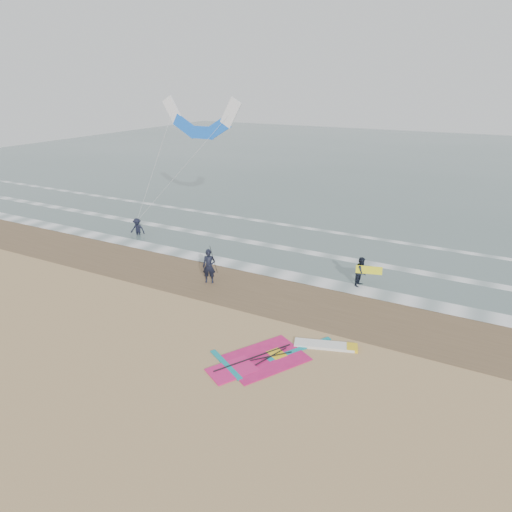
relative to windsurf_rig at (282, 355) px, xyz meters
The scene contains 11 objects.
ground 3.12m from the windsurf_rig, 159.66° to the right, with size 120.00×120.00×0.00m, color tan.
sea_water 47.01m from the windsurf_rig, 93.56° to the left, with size 120.00×80.00×0.02m, color #47605E.
wet_sand_band 5.72m from the windsurf_rig, 120.72° to the left, with size 120.00×5.00×0.01m, color brown.
foam_waterline 9.80m from the windsurf_rig, 107.34° to the left, with size 120.00×9.15×0.02m.
windsurf_rig is the anchor object (origin of this frame).
person_standing 7.67m from the windsurf_rig, 144.72° to the left, with size 0.67×0.44×1.83m, color black.
person_walking 7.83m from the windsurf_rig, 83.79° to the left, with size 0.75×0.59×1.55m, color black.
person_wading 17.15m from the windsurf_rig, 149.93° to the left, with size 1.00×0.57×1.55m, color black.
held_pole 7.49m from the windsurf_rig, 143.38° to the left, with size 0.17×0.86×1.82m.
carried_kiteboard 7.80m from the windsurf_rig, 80.77° to the left, with size 1.30×0.51×0.39m.
surf_kite 18.08m from the windsurf_rig, 134.16° to the left, with size 6.37×3.36×7.96m.
Camera 1 is at (9.08, -12.56, 9.93)m, focal length 32.00 mm.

